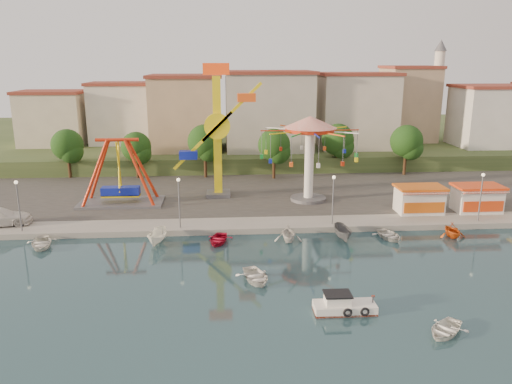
{
  "coord_description": "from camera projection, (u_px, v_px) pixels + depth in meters",
  "views": [
    {
      "loc": [
        -3.5,
        -36.58,
        17.46
      ],
      "look_at": [
        -0.02,
        14.0,
        4.0
      ],
      "focal_mm": 35.0,
      "sensor_mm": 36.0,
      "label": 1
    }
  ],
  "objects": [
    {
      "name": "tree_1",
      "position": [
        136.0,
        147.0,
        72.53
      ],
      "size": [
        4.35,
        4.35,
        6.8
      ],
      "color": "#382314",
      "rests_on": "quay_deck"
    },
    {
      "name": "building_5",
      "position": [
        424.0,
        111.0,
        88.45
      ],
      "size": [
        12.77,
        10.96,
        11.21
      ],
      "primitive_type": "cube",
      "color": "tan",
      "rests_on": "hill_terrace"
    },
    {
      "name": "lamp_post_3",
      "position": [
        480.0,
        199.0,
        53.31
      ],
      "size": [
        0.14,
        0.14,
        5.0
      ],
      "primitive_type": "cylinder",
      "color": "#59595E",
      "rests_on": "quay_deck"
    },
    {
      "name": "kamikaze_tower",
      "position": [
        220.0,
        135.0,
        61.77
      ],
      "size": [
        7.44,
        3.1,
        16.5
      ],
      "color": "#59595E",
      "rests_on": "quay_deck"
    },
    {
      "name": "moored_boat_4",
      "position": [
        288.0,
        233.0,
        49.41
      ],
      "size": [
        2.82,
        3.24,
        1.67
      ],
      "primitive_type": "imported",
      "rotation": [
        0.0,
        0.0,
        -0.02
      ],
      "color": "silver",
      "rests_on": "ground"
    },
    {
      "name": "building_6",
      "position": [
        493.0,
        109.0,
        87.58
      ],
      "size": [
        8.23,
        8.98,
        12.36
      ],
      "primitive_type": "cube",
      "color": "silver",
      "rests_on": "hill_terrace"
    },
    {
      "name": "tree_3",
      "position": [
        274.0,
        145.0,
        71.95
      ],
      "size": [
        4.68,
        4.68,
        7.32
      ],
      "color": "#382314",
      "rests_on": "quay_deck"
    },
    {
      "name": "lamp_post_2",
      "position": [
        333.0,
        201.0,
        52.25
      ],
      "size": [
        0.14,
        0.14,
        5.0
      ],
      "primitive_type": "cylinder",
      "color": "#59595E",
      "rests_on": "quay_deck"
    },
    {
      "name": "building_0",
      "position": [
        35.0,
        115.0,
        79.89
      ],
      "size": [
        9.26,
        9.53,
        11.87
      ],
      "primitive_type": "cube",
      "color": "beige",
      "rests_on": "hill_terrace"
    },
    {
      "name": "booth_mid",
      "position": [
        477.0,
        198.0,
        57.02
      ],
      "size": [
        5.4,
        3.78,
        3.08
      ],
      "color": "white",
      "rests_on": "quay_deck"
    },
    {
      "name": "hill_terrace",
      "position": [
        239.0,
        139.0,
        104.2
      ],
      "size": [
        200.0,
        60.0,
        3.0
      ],
      "primitive_type": "cube",
      "color": "#384C26",
      "rests_on": "ground"
    },
    {
      "name": "lamp_post_1",
      "position": [
        179.0,
        204.0,
        51.19
      ],
      "size": [
        0.14,
        0.14,
        5.0
      ],
      "primitive_type": "cylinder",
      "color": "#59595E",
      "rests_on": "quay_deck"
    },
    {
      "name": "building_2",
      "position": [
        195.0,
        112.0,
        87.33
      ],
      "size": [
        11.95,
        9.28,
        11.23
      ],
      "primitive_type": "cube",
      "color": "tan",
      "rests_on": "hill_terrace"
    },
    {
      "name": "lamp_post_0",
      "position": [
        19.0,
        207.0,
        50.13
      ],
      "size": [
        0.14,
        0.14,
        5.0
      ],
      "primitive_type": "cylinder",
      "color": "#59595E",
      "rests_on": "quay_deck"
    },
    {
      "name": "moored_boat_2",
      "position": [
        157.0,
        237.0,
        48.58
      ],
      "size": [
        2.05,
        3.95,
        1.45
      ],
      "primitive_type": "imported",
      "rotation": [
        0.0,
        0.0,
        -0.17
      ],
      "color": "white",
      "rests_on": "ground"
    },
    {
      "name": "ground",
      "position": [
        268.0,
        285.0,
        39.98
      ],
      "size": [
        200.0,
        200.0,
        0.0
      ],
      "primitive_type": "plane",
      "color": "#142C38",
      "rests_on": "ground"
    },
    {
      "name": "pirate_ship_ride",
      "position": [
        119.0,
        173.0,
        59.39
      ],
      "size": [
        10.0,
        5.0,
        8.0
      ],
      "color": "#59595E",
      "rests_on": "quay_deck"
    },
    {
      "name": "asphalt_pad",
      "position": [
        248.0,
        186.0,
        68.75
      ],
      "size": [
        90.0,
        28.0,
        0.01
      ],
      "primitive_type": "cube",
      "color": "#4C4944",
      "rests_on": "quay_deck"
    },
    {
      "name": "building_4",
      "position": [
        347.0,
        116.0,
        89.63
      ],
      "size": [
        10.75,
        9.23,
        9.24
      ],
      "primitive_type": "cube",
      "color": "beige",
      "rests_on": "hill_terrace"
    },
    {
      "name": "minaret",
      "position": [
        437.0,
        88.0,
        91.22
      ],
      "size": [
        2.8,
        2.8,
        18.0
      ],
      "color": "silver",
      "rests_on": "hill_terrace"
    },
    {
      "name": "rowboat_b",
      "position": [
        445.0,
        329.0,
        32.71
      ],
      "size": [
        4.09,
        4.05,
        0.7
      ],
      "primitive_type": "imported",
      "rotation": [
        0.0,
        0.0,
        -0.82
      ],
      "color": "white",
      "rests_on": "ground"
    },
    {
      "name": "moored_boat_5",
      "position": [
        343.0,
        233.0,
        49.8
      ],
      "size": [
        1.56,
        3.8,
        1.44
      ],
      "primitive_type": "imported",
      "rotation": [
        0.0,
        0.0,
        0.04
      ],
      "color": "#5B5D61",
      "rests_on": "ground"
    },
    {
      "name": "building_1",
      "position": [
        119.0,
        120.0,
        86.23
      ],
      "size": [
        12.33,
        9.01,
        8.63
      ],
      "primitive_type": "cube",
      "color": "silver",
      "rests_on": "hill_terrace"
    },
    {
      "name": "rowboat_a",
      "position": [
        256.0,
        277.0,
        40.56
      ],
      "size": [
        3.63,
        4.39,
        0.79
      ],
      "primitive_type": "imported",
      "rotation": [
        0.0,
        0.0,
        0.27
      ],
      "color": "white",
      "rests_on": "ground"
    },
    {
      "name": "moored_boat_7",
      "position": [
        452.0,
        230.0,
        50.54
      ],
      "size": [
        2.72,
        3.09,
        1.54
      ],
      "primitive_type": "imported",
      "rotation": [
        0.0,
        0.0,
        0.07
      ],
      "color": "#CB4C12",
      "rests_on": "ground"
    },
    {
      "name": "quay_deck",
      "position": [
        240.0,
        148.0,
        99.69
      ],
      "size": [
        200.0,
        100.0,
        0.6
      ],
      "primitive_type": "cube",
      "color": "#9E998E",
      "rests_on": "ground"
    },
    {
      "name": "tree_0",
      "position": [
        67.0,
        145.0,
        72.51
      ],
      "size": [
        4.6,
        4.6,
        7.19
      ],
      "color": "#382314",
      "rests_on": "quay_deck"
    },
    {
      "name": "booth_left",
      "position": [
        419.0,
        199.0,
        56.57
      ],
      "size": [
        5.4,
        3.78,
        3.08
      ],
      "color": "white",
      "rests_on": "quay_deck"
    },
    {
      "name": "cabin_motorboat",
      "position": [
        343.0,
        306.0,
        35.59
      ],
      "size": [
        4.41,
        1.82,
        1.55
      ],
      "rotation": [
        0.0,
        0.0,
        -0.0
      ],
      "color": "white",
      "rests_on": "ground"
    },
    {
      "name": "wave_swinger",
      "position": [
        310.0,
        139.0,
        59.94
      ],
      "size": [
        11.6,
        11.6,
        10.4
      ],
      "color": "#59595E",
      "rests_on": "quay_deck"
    },
    {
      "name": "moored_boat_3",
      "position": [
        218.0,
        239.0,
        49.07
      ],
      "size": [
        3.2,
        3.98,
        0.73
      ],
      "primitive_type": "imported",
      "rotation": [
        0.0,
        0.0,
        -0.21
      ],
      "color": "red",
      "rests_on": "ground"
    },
    {
      "name": "tree_4",
      "position": [
        338.0,
        140.0,
        75.45
      ],
      "size": [
        4.86,
        4.86,
        7.6
      ],
      "color": "#382314",
      "rests_on": "quay_deck"
    },
    {
      "name": "moored_boat_0",
      "position": [
        41.0,
        243.0,
        47.93
      ],
      "size": [
        3.74,
        4.51,
        0.81
      ],
      "primitive_type": "imported",
      "rotation": [
        0.0,
        0.0,
        0.28
      ],
      "color": "silver",
      "rests_on": "ground"
    },
    {
      "name": "moored_boat_6",
      "position": [
        389.0,
        235.0,
        50.21
      ],
      "size": [
        3.32,
        4.09,
        0.75
      ],
      "primitive_type": "imported",
      "rotation": [
        0.0,
        0.0,
        0.23
      ],
      "color": "silver",
      "rests_on": "ground"
    },
    {
      "name": "building_3",
      "position": [
        275.0,
        119.0,
        85.46
      ],
      "size": [
        12.59,
        10.5,
        9.2
      ],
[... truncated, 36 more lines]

